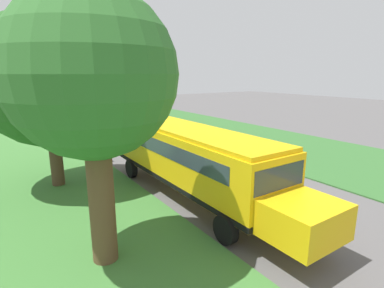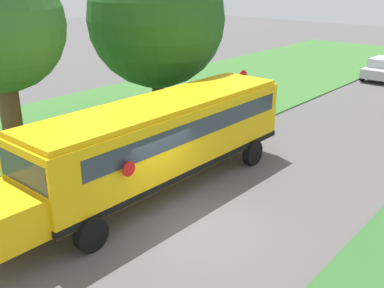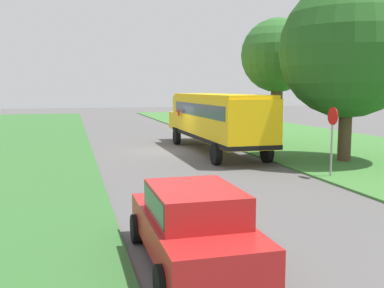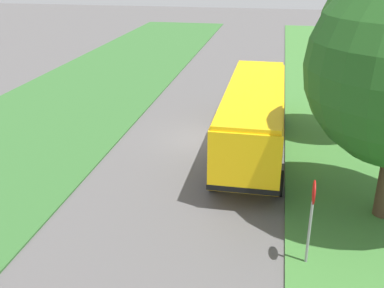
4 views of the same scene
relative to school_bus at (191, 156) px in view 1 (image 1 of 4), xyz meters
The scene contains 10 objects.
ground_plane 3.33m from the school_bus, 23.42° to the right, with size 120.00×120.00×0.00m, color #565454.
grass_verge 7.82m from the school_bus, behind, with size 12.00×80.00×0.08m, color #3D7533.
grass_far_side 11.70m from the school_bus, ahead, with size 10.00×80.00×0.07m, color #33662D.
school_bus is the anchor object (origin of this frame).
car_red_nearest 15.87m from the school_bus, 70.48° to the left, with size 2.02×4.40×1.56m.
car_silver_middle 23.14m from the school_bus, 90.76° to the left, with size 2.02×4.40×1.56m.
car_black_furthest 30.77m from the school_bus, 90.57° to the left, with size 2.02×4.40×1.56m.
oak_tree_beside_bus 6.49m from the school_bus, 152.25° to the right, with size 4.52×4.52×7.76m.
oak_tree_roadside_mid 7.52m from the school_bus, 135.88° to the left, with size 6.30×6.30×8.39m.
stop_sign 8.27m from the school_bus, 104.77° to the left, with size 0.08×0.68×2.74m.
Camera 1 is at (-9.66, -9.63, 5.51)m, focal length 28.00 mm.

